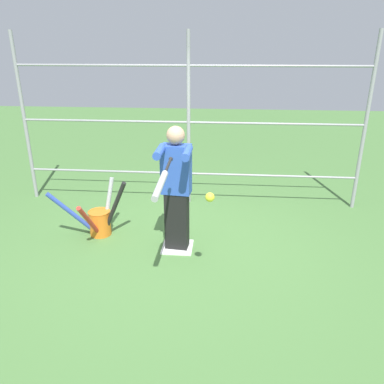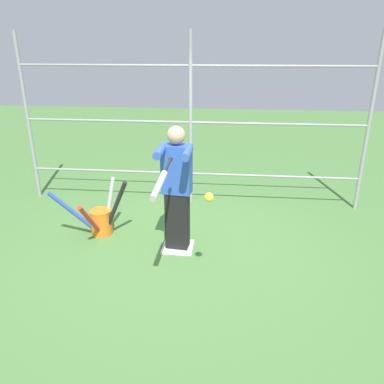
% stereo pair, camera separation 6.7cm
% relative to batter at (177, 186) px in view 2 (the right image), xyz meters
% --- Properties ---
extents(ground_plane, '(24.00, 24.00, 0.00)m').
position_rel_batter_xyz_m(ground_plane, '(0.00, -0.02, -0.88)').
color(ground_plane, '#4C7A3D').
extents(home_plate, '(0.40, 0.40, 0.02)m').
position_rel_batter_xyz_m(home_plate, '(0.00, -0.02, -0.87)').
color(home_plate, white).
rests_on(home_plate, ground).
extents(fence_backstop, '(5.53, 0.06, 2.74)m').
position_rel_batter_xyz_m(fence_backstop, '(0.00, -1.62, 0.49)').
color(fence_backstop, '#939399').
rests_on(fence_backstop, ground).
extents(batter, '(0.42, 0.57, 1.63)m').
position_rel_batter_xyz_m(batter, '(0.00, 0.00, 0.00)').
color(batter, black).
rests_on(batter, ground).
extents(baseball_bat_swinging, '(0.09, 0.88, 0.18)m').
position_rel_batter_xyz_m(baseball_bat_swinging, '(0.02, 0.94, 0.39)').
color(baseball_bat_swinging, black).
extents(softball_in_flight, '(0.10, 0.10, 0.10)m').
position_rel_batter_xyz_m(softball_in_flight, '(-0.45, 0.86, 0.22)').
color(softball_in_flight, yellow).
extents(bat_bucket, '(1.06, 0.88, 0.84)m').
position_rel_batter_xyz_m(bat_bucket, '(1.13, -0.27, -0.64)').
color(bat_bucket, orange).
rests_on(bat_bucket, ground).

